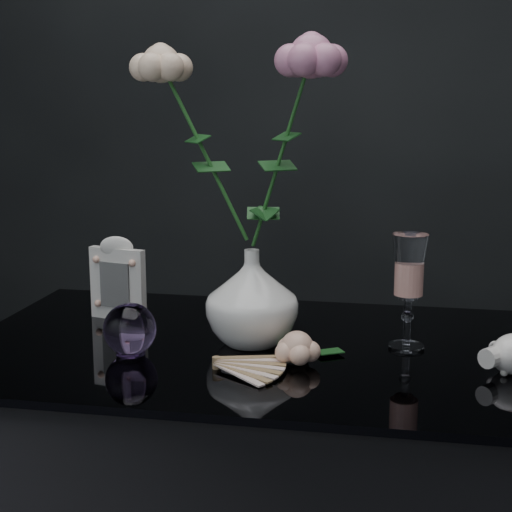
% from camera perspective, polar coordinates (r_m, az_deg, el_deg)
% --- Properties ---
extents(vase, '(0.16, 0.16, 0.15)m').
position_cam_1_polar(vase, '(1.25, -0.30, -3.04)').
color(vase, white).
rests_on(vase, table).
extents(wine_glass, '(0.06, 0.06, 0.18)m').
position_cam_1_polar(wine_glass, '(1.25, 11.02, -2.58)').
color(wine_glass, white).
rests_on(wine_glass, table).
extents(picture_frame, '(0.13, 0.11, 0.15)m').
position_cam_1_polar(picture_frame, '(1.42, -10.03, -1.59)').
color(picture_frame, silver).
rests_on(picture_frame, table).
extents(paperweight, '(0.11, 0.11, 0.08)m').
position_cam_1_polar(paperweight, '(1.23, -9.16, -5.27)').
color(paperweight, '#9A74BD').
rests_on(paperweight, table).
extents(paper_fan, '(0.24, 0.21, 0.02)m').
position_cam_1_polar(paper_fan, '(1.16, -2.89, -7.68)').
color(paper_fan, beige).
rests_on(paper_fan, table).
extents(loose_rose, '(0.12, 0.15, 0.05)m').
position_cam_1_polar(loose_rose, '(1.17, 3.00, -6.69)').
color(loose_rose, beige).
rests_on(loose_rose, table).
extents(roses, '(0.32, 0.11, 0.38)m').
position_cam_1_polar(roses, '(1.22, -1.02, 9.17)').
color(roses, beige).
rests_on(roses, vase).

